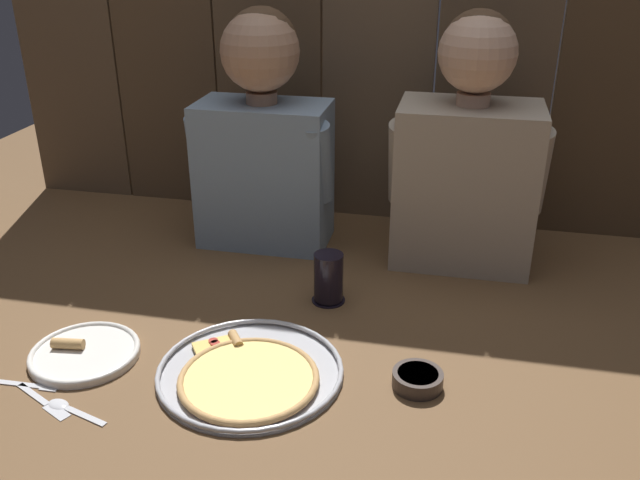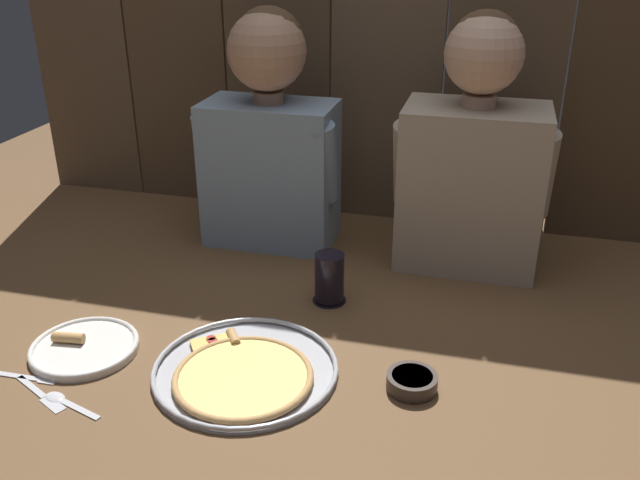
# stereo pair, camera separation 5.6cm
# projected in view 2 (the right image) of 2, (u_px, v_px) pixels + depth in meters

# --- Properties ---
(ground_plane) EXTENTS (3.20, 3.20, 0.00)m
(ground_plane) POSITION_uv_depth(u_px,v_px,m) (324.00, 337.00, 1.45)
(ground_plane) COLOR brown
(pizza_tray) EXTENTS (0.37, 0.37, 0.03)m
(pizza_tray) POSITION_uv_depth(u_px,v_px,m) (244.00, 372.00, 1.32)
(pizza_tray) COLOR #B2B2B7
(pizza_tray) RESTS_ON ground
(dinner_plate) EXTENTS (0.22, 0.22, 0.03)m
(dinner_plate) POSITION_uv_depth(u_px,v_px,m) (84.00, 347.00, 1.40)
(dinner_plate) COLOR white
(dinner_plate) RESTS_ON ground
(drinking_glass) EXTENTS (0.08, 0.08, 0.12)m
(drinking_glass) POSITION_uv_depth(u_px,v_px,m) (329.00, 278.00, 1.57)
(drinking_glass) COLOR black
(drinking_glass) RESTS_ON ground
(dipping_bowl) EXTENTS (0.10, 0.10, 0.03)m
(dipping_bowl) POSITION_uv_depth(u_px,v_px,m) (412.00, 381.00, 1.28)
(dipping_bowl) COLOR #3D332D
(dipping_bowl) RESTS_ON ground
(table_fork) EXTENTS (0.13, 0.02, 0.01)m
(table_fork) POSITION_uv_depth(u_px,v_px,m) (29.00, 377.00, 1.32)
(table_fork) COLOR silver
(table_fork) RESTS_ON ground
(table_knife) EXTENTS (0.15, 0.08, 0.01)m
(table_knife) POSITION_uv_depth(u_px,v_px,m) (40.00, 393.00, 1.28)
(table_knife) COLOR silver
(table_knife) RESTS_ON ground
(table_spoon) EXTENTS (0.14, 0.06, 0.01)m
(table_spoon) POSITION_uv_depth(u_px,v_px,m) (63.00, 400.00, 1.25)
(table_spoon) COLOR silver
(table_spoon) RESTS_ON ground
(diner_left) EXTENTS (0.38, 0.21, 0.62)m
(diner_left) POSITION_uv_depth(u_px,v_px,m) (269.00, 133.00, 1.77)
(diner_left) COLOR #849EB7
(diner_left) RESTS_ON ground
(diner_right) EXTENTS (0.38, 0.23, 0.63)m
(diner_right) POSITION_uv_depth(u_px,v_px,m) (474.00, 155.00, 1.66)
(diner_right) COLOR #B2A38E
(diner_right) RESTS_ON ground
(wooden_backdrop_wall) EXTENTS (2.19, 0.03, 1.17)m
(wooden_backdrop_wall) POSITION_uv_depth(u_px,v_px,m) (389.00, 12.00, 1.81)
(wooden_backdrop_wall) COLOR brown
(wooden_backdrop_wall) RESTS_ON ground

